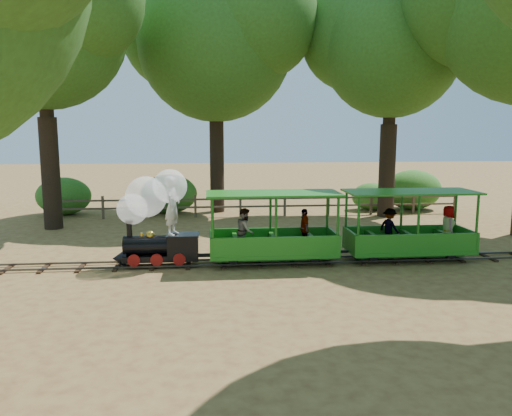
{
  "coord_description": "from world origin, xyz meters",
  "views": [
    {
      "loc": [
        -2.38,
        -13.96,
        3.83
      ],
      "look_at": [
        -1.01,
        0.5,
        1.56
      ],
      "focal_mm": 35.0,
      "sensor_mm": 36.0,
      "label": 1
    }
  ],
  "objects": [
    {
      "name": "oak_nc",
      "position": [
        -2.04,
        9.6,
        8.08
      ],
      "size": [
        8.82,
        7.76,
        11.25
      ],
      "color": "#2D2116",
      "rests_on": "ground"
    },
    {
      "name": "locomotive",
      "position": [
        -3.94,
        0.06,
        1.59
      ],
      "size": [
        2.44,
        1.15,
        2.8
      ],
      "color": "black",
      "rests_on": "ground"
    },
    {
      "name": "shrub_mid_e",
      "position": [
        5.42,
        9.3,
        0.66
      ],
      "size": [
        1.9,
        1.46,
        1.31
      ],
      "primitive_type": "ellipsoid",
      "color": "#2D6B1E",
      "rests_on": "ground"
    },
    {
      "name": "oak_nw",
      "position": [
        -8.53,
        6.09,
        8.06
      ],
      "size": [
        7.93,
        6.98,
        10.92
      ],
      "color": "#2D2116",
      "rests_on": "ground"
    },
    {
      "name": "fence",
      "position": [
        0.0,
        8.0,
        0.58
      ],
      "size": [
        18.1,
        0.1,
        1.0
      ],
      "color": "brown",
      "rests_on": "ground"
    },
    {
      "name": "carriage_rear",
      "position": [
        3.56,
        0.01,
        0.82
      ],
      "size": [
        3.8,
        1.55,
        1.98
      ],
      "color": "#21781A",
      "rests_on": "track"
    },
    {
      "name": "shrub_east",
      "position": [
        7.49,
        9.3,
        0.96
      ],
      "size": [
        2.78,
        2.14,
        1.93
      ],
      "primitive_type": "ellipsoid",
      "color": "#2D6B1E",
      "rests_on": "ground"
    },
    {
      "name": "ground",
      "position": [
        0.0,
        0.0,
        0.0
      ],
      "size": [
        90.0,
        90.0,
        0.0
      ],
      "primitive_type": "plane",
      "color": "olive",
      "rests_on": "ground"
    },
    {
      "name": "carriage_front",
      "position": [
        -0.61,
        -0.01,
        0.82
      ],
      "size": [
        3.8,
        1.55,
        1.98
      ],
      "color": "#21781A",
      "rests_on": "track"
    },
    {
      "name": "shrub_mid_w",
      "position": [
        -4.25,
        9.3,
        0.9
      ],
      "size": [
        2.6,
        2.0,
        1.8
      ],
      "primitive_type": "ellipsoid",
      "color": "#2D6B1E",
      "rests_on": "ground"
    },
    {
      "name": "oak_ne",
      "position": [
        5.47,
        7.58,
        7.6
      ],
      "size": [
        7.45,
        6.55,
        10.3
      ],
      "color": "#2D2116",
      "rests_on": "ground"
    },
    {
      "name": "track",
      "position": [
        0.0,
        0.0,
        0.07
      ],
      "size": [
        22.0,
        1.0,
        0.1
      ],
      "color": "#3F3D3A",
      "rests_on": "ground"
    },
    {
      "name": "shrub_west",
      "position": [
        -9.0,
        9.3,
        0.85
      ],
      "size": [
        2.47,
        1.9,
        1.71
      ],
      "primitive_type": "ellipsoid",
      "color": "#2D6B1E",
      "rests_on": "ground"
    }
  ]
}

